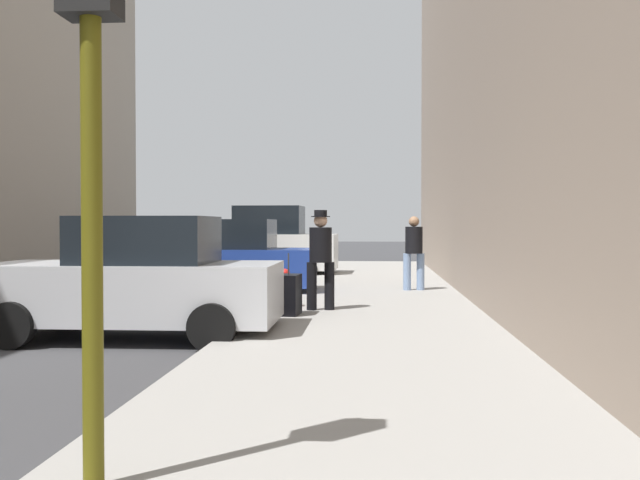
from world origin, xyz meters
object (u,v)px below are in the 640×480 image
(parked_blue_sedan, at_px, (225,260))
(traffic_light, at_px, (91,34))
(parked_silver_sedan, at_px, (136,281))
(pedestrian_with_fedora, at_px, (321,255))
(fire_hydrant, at_px, (285,288))
(rolling_suitcase, at_px, (288,295))
(pedestrian_in_jeans, at_px, (414,249))
(parked_white_van, at_px, (265,245))

(parked_blue_sedan, bearing_deg, traffic_light, -81.44)
(parked_silver_sedan, relative_size, parked_blue_sedan, 1.00)
(parked_blue_sedan, bearing_deg, pedestrian_with_fedora, -55.77)
(parked_blue_sedan, height_order, pedestrian_with_fedora, pedestrian_with_fedora)
(fire_hydrant, relative_size, rolling_suitcase, 0.68)
(pedestrian_with_fedora, bearing_deg, pedestrian_in_jeans, 64.97)
(pedestrian_with_fedora, distance_m, pedestrian_in_jeans, 4.40)
(parked_blue_sedan, height_order, parked_white_van, parked_white_van)
(rolling_suitcase, bearing_deg, traffic_light, -91.17)
(pedestrian_with_fedora, xyz_separation_m, pedestrian_in_jeans, (1.86, 3.99, -0.03))
(parked_silver_sedan, distance_m, fire_hydrant, 3.47)
(parked_silver_sedan, xyz_separation_m, pedestrian_with_fedora, (2.50, 2.51, 0.29))
(parked_silver_sedan, relative_size, parked_white_van, 0.91)
(parked_blue_sedan, xyz_separation_m, pedestrian_in_jeans, (4.36, 0.31, 0.26))
(parked_silver_sedan, distance_m, rolling_suitcase, 2.71)
(parked_blue_sedan, xyz_separation_m, fire_hydrant, (1.80, -3.24, -0.35))
(parked_white_van, height_order, rolling_suitcase, parked_white_van)
(parked_blue_sedan, relative_size, rolling_suitcase, 4.04)
(parked_blue_sedan, relative_size, fire_hydrant, 5.98)
(pedestrian_with_fedora, distance_m, rolling_suitcase, 1.09)
(parked_silver_sedan, height_order, traffic_light, traffic_light)
(traffic_light, xyz_separation_m, pedestrian_in_jeans, (2.51, 12.63, -1.65))
(fire_hydrant, height_order, rolling_suitcase, rolling_suitcase)
(traffic_light, height_order, rolling_suitcase, traffic_light)
(rolling_suitcase, bearing_deg, parked_blue_sedan, 114.57)
(parked_silver_sedan, bearing_deg, rolling_suitcase, 41.38)
(parked_blue_sedan, xyz_separation_m, pedestrian_with_fedora, (2.50, -3.68, 0.29))
(fire_hydrant, distance_m, traffic_light, 9.35)
(parked_blue_sedan, distance_m, traffic_light, 12.60)
(fire_hydrant, xyz_separation_m, rolling_suitcase, (0.21, -1.16, -0.01))
(fire_hydrant, relative_size, pedestrian_in_jeans, 0.41)
(fire_hydrant, bearing_deg, parked_silver_sedan, -121.53)
(fire_hydrant, xyz_separation_m, pedestrian_in_jeans, (2.56, 3.56, 0.61))
(traffic_light, distance_m, pedestrian_with_fedora, 8.82)
(fire_hydrant, distance_m, rolling_suitcase, 1.18)
(pedestrian_in_jeans, xyz_separation_m, rolling_suitcase, (-2.35, -4.72, -0.61))
(traffic_light, xyz_separation_m, pedestrian_with_fedora, (0.65, 8.64, -1.62))
(parked_silver_sedan, height_order, rolling_suitcase, parked_silver_sedan)
(parked_blue_sedan, relative_size, pedestrian_with_fedora, 2.37)
(pedestrian_with_fedora, bearing_deg, fire_hydrant, 148.18)
(traffic_light, bearing_deg, parked_blue_sedan, 98.56)
(fire_hydrant, height_order, traffic_light, traffic_light)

